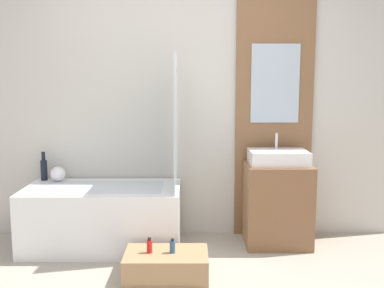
% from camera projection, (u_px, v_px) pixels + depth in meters
% --- Properties ---
extents(wall_tiled_back, '(4.20, 0.06, 2.60)m').
position_uv_depth(wall_tiled_back, '(182.00, 99.00, 4.23)').
color(wall_tiled_back, beige).
rests_on(wall_tiled_back, ground_plane).
extents(wall_wood_accent, '(0.72, 0.04, 2.60)m').
position_uv_depth(wall_wood_accent, '(276.00, 99.00, 4.18)').
color(wall_wood_accent, brown).
rests_on(wall_wood_accent, ground_plane).
extents(bathtub, '(1.36, 0.70, 0.55)m').
position_uv_depth(bathtub, '(105.00, 217.00, 3.99)').
color(bathtub, white).
rests_on(bathtub, ground_plane).
extents(glass_shower_screen, '(0.01, 0.55, 1.16)m').
position_uv_depth(glass_shower_screen, '(177.00, 122.00, 3.81)').
color(glass_shower_screen, silver).
rests_on(glass_shower_screen, bathtub).
extents(wooden_step_bench, '(0.63, 0.40, 0.19)m').
position_uv_depth(wooden_step_bench, '(168.00, 265.00, 3.40)').
color(wooden_step_bench, '#A87F56').
rests_on(wooden_step_bench, ground_plane).
extents(vanity_cabinet, '(0.57, 0.49, 0.74)m').
position_uv_depth(vanity_cabinet, '(278.00, 204.00, 4.05)').
color(vanity_cabinet, brown).
rests_on(vanity_cabinet, ground_plane).
extents(sink, '(0.51, 0.37, 0.27)m').
position_uv_depth(sink, '(280.00, 157.00, 3.99)').
color(sink, white).
rests_on(sink, vanity_cabinet).
extents(vase_tall_dark, '(0.06, 0.06, 0.27)m').
position_uv_depth(vase_tall_dark, '(45.00, 169.00, 4.20)').
color(vase_tall_dark, black).
rests_on(vase_tall_dark, bathtub).
extents(vase_round_light, '(0.14, 0.14, 0.14)m').
position_uv_depth(vase_round_light, '(59.00, 174.00, 4.17)').
color(vase_round_light, white).
rests_on(vase_round_light, bathtub).
extents(bottle_soap_primary, '(0.04, 0.04, 0.12)m').
position_uv_depth(bottle_soap_primary, '(151.00, 246.00, 3.38)').
color(bottle_soap_primary, red).
rests_on(bottle_soap_primary, wooden_step_bench).
extents(bottle_soap_secondary, '(0.04, 0.04, 0.11)m').
position_uv_depth(bottle_soap_secondary, '(174.00, 246.00, 3.38)').
color(bottle_soap_secondary, '#2D567A').
rests_on(bottle_soap_secondary, wooden_step_bench).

